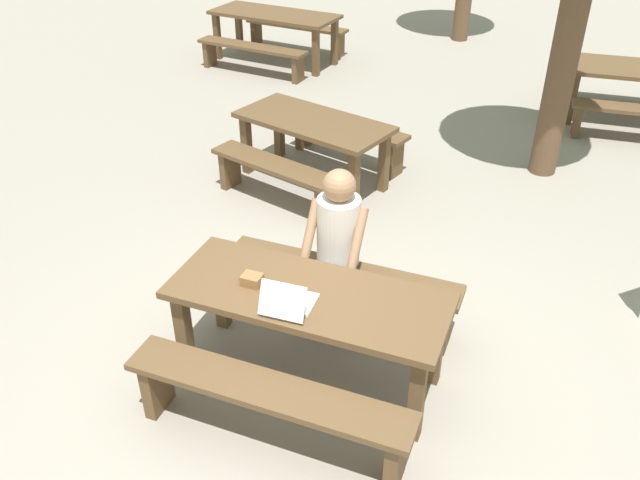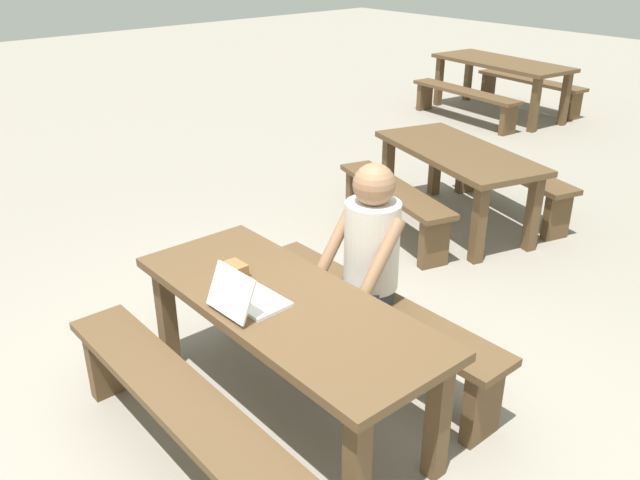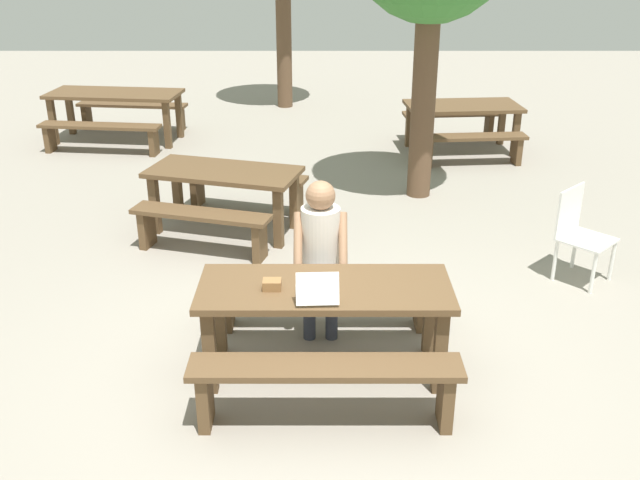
# 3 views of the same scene
# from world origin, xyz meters

# --- Properties ---
(ground_plane) EXTENTS (30.00, 30.00, 0.00)m
(ground_plane) POSITION_xyz_m (0.00, 0.00, 0.00)
(ground_plane) COLOR gray
(picnic_table_front) EXTENTS (1.84, 0.73, 0.72)m
(picnic_table_front) POSITION_xyz_m (0.00, 0.00, 0.61)
(picnic_table_front) COLOR brown
(picnic_table_front) RESTS_ON ground
(bench_near) EXTENTS (1.81, 0.30, 0.48)m
(bench_near) POSITION_xyz_m (0.00, -0.65, 0.36)
(bench_near) COLOR brown
(bench_near) RESTS_ON ground
(bench_far) EXTENTS (1.81, 0.30, 0.48)m
(bench_far) POSITION_xyz_m (0.00, 0.65, 0.36)
(bench_far) COLOR brown
(bench_far) RESTS_ON ground
(laptop) EXTENTS (0.31, 0.33, 0.23)m
(laptop) POSITION_xyz_m (-0.06, -0.19, 0.78)
(laptop) COLOR white
(laptop) RESTS_ON picnic_table_front
(small_pouch) EXTENTS (0.13, 0.10, 0.07)m
(small_pouch) POSITION_xyz_m (-0.38, -0.05, 0.76)
(small_pouch) COLOR olive
(small_pouch) RESTS_ON picnic_table_front
(person_seated) EXTENTS (0.42, 0.41, 1.29)m
(person_seated) POSITION_xyz_m (-0.03, 0.61, 0.77)
(person_seated) COLOR #333847
(person_seated) RESTS_ON ground
(plastic_chair) EXTENTS (0.62, 0.62, 0.88)m
(plastic_chair) POSITION_xyz_m (2.39, 1.58, 0.47)
(plastic_chair) COLOR white
(plastic_chair) RESTS_ON ground
(picnic_table_mid) EXTENTS (2.07, 1.04, 0.76)m
(picnic_table_mid) POSITION_xyz_m (-3.18, 6.31, 0.65)
(picnic_table_mid) COLOR brown
(picnic_table_mid) RESTS_ON ground
(bench_mid_south) EXTENTS (1.81, 0.50, 0.43)m
(bench_mid_south) POSITION_xyz_m (-3.25, 5.65, 0.33)
(bench_mid_south) COLOR brown
(bench_mid_south) RESTS_ON ground
(bench_mid_north) EXTENTS (1.81, 0.50, 0.43)m
(bench_mid_north) POSITION_xyz_m (-3.10, 6.98, 0.33)
(bench_mid_north) COLOR brown
(bench_mid_north) RESTS_ON ground
(picnic_table_rear) EXTENTS (1.70, 0.97, 0.70)m
(picnic_table_rear) POSITION_xyz_m (2.05, 5.75, 0.60)
(picnic_table_rear) COLOR brown
(picnic_table_rear) RESTS_ON ground
(bench_rear_south) EXTENTS (1.49, 0.42, 0.43)m
(bench_rear_south) POSITION_xyz_m (2.10, 5.08, 0.31)
(bench_rear_south) COLOR brown
(bench_rear_south) RESTS_ON ground
(bench_rear_north) EXTENTS (1.49, 0.42, 0.43)m
(bench_rear_north) POSITION_xyz_m (1.99, 6.42, 0.31)
(bench_rear_north) COLOR brown
(bench_rear_north) RESTS_ON ground
(picnic_table_distant) EXTENTS (1.75, 1.15, 0.70)m
(picnic_table_distant) POSITION_xyz_m (-1.07, 2.73, 0.59)
(picnic_table_distant) COLOR brown
(picnic_table_distant) RESTS_ON ground
(bench_distant_south) EXTENTS (1.48, 0.68, 0.45)m
(bench_distant_south) POSITION_xyz_m (-1.24, 2.13, 0.33)
(bench_distant_south) COLOR brown
(bench_distant_south) RESTS_ON ground
(bench_distant_north) EXTENTS (1.48, 0.68, 0.45)m
(bench_distant_north) POSITION_xyz_m (-0.90, 3.33, 0.33)
(bench_distant_north) COLOR brown
(bench_distant_north) RESTS_ON ground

